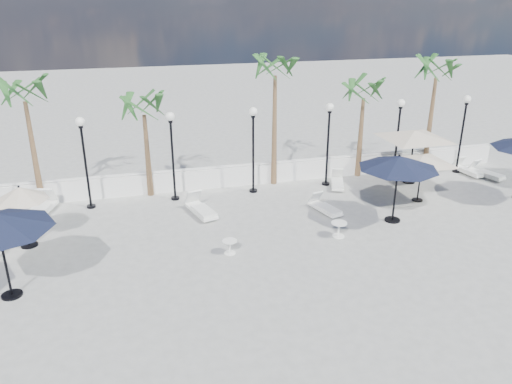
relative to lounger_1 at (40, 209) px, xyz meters
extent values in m
plane|color=gray|center=(8.93, -6.22, -0.26)|extent=(100.00, 100.00, 0.00)
cube|color=white|center=(8.93, 1.28, 0.19)|extent=(26.00, 0.30, 0.90)
cube|color=white|center=(8.93, 1.28, 0.71)|extent=(26.00, 0.12, 0.08)
cylinder|color=black|center=(-1.57, 0.28, -0.21)|extent=(0.36, 0.36, 0.10)
cylinder|color=black|center=(1.93, 0.28, -0.21)|extent=(0.36, 0.36, 0.10)
cylinder|color=black|center=(1.93, 0.28, 1.49)|extent=(0.10, 0.10, 3.50)
cylinder|color=black|center=(1.93, 0.28, 3.19)|extent=(0.18, 0.18, 0.10)
sphere|color=white|center=(1.93, 0.28, 3.40)|extent=(0.36, 0.36, 0.36)
cylinder|color=black|center=(5.43, 0.28, -0.21)|extent=(0.36, 0.36, 0.10)
cylinder|color=black|center=(5.43, 0.28, 1.49)|extent=(0.10, 0.10, 3.50)
cylinder|color=black|center=(5.43, 0.28, 3.19)|extent=(0.18, 0.18, 0.10)
sphere|color=white|center=(5.43, 0.28, 3.40)|extent=(0.36, 0.36, 0.36)
cylinder|color=black|center=(8.93, 0.28, -0.21)|extent=(0.36, 0.36, 0.10)
cylinder|color=black|center=(8.93, 0.28, 1.49)|extent=(0.10, 0.10, 3.50)
cylinder|color=black|center=(8.93, 0.28, 3.19)|extent=(0.18, 0.18, 0.10)
sphere|color=white|center=(8.93, 0.28, 3.40)|extent=(0.36, 0.36, 0.36)
cylinder|color=black|center=(12.43, 0.28, -0.21)|extent=(0.36, 0.36, 0.10)
cylinder|color=black|center=(12.43, 0.28, 1.49)|extent=(0.10, 0.10, 3.50)
cylinder|color=black|center=(12.43, 0.28, 3.19)|extent=(0.18, 0.18, 0.10)
sphere|color=white|center=(12.43, 0.28, 3.40)|extent=(0.36, 0.36, 0.36)
cylinder|color=black|center=(15.93, 0.28, -0.21)|extent=(0.36, 0.36, 0.10)
cylinder|color=black|center=(15.93, 0.28, 1.49)|extent=(0.10, 0.10, 3.50)
cylinder|color=black|center=(15.93, 0.28, 3.19)|extent=(0.18, 0.18, 0.10)
sphere|color=white|center=(15.93, 0.28, 3.40)|extent=(0.36, 0.36, 0.36)
cylinder|color=black|center=(19.43, 0.28, -0.21)|extent=(0.36, 0.36, 0.10)
cylinder|color=black|center=(19.43, 0.28, 1.49)|extent=(0.10, 0.10, 3.50)
cylinder|color=black|center=(19.43, 0.28, 3.19)|extent=(0.18, 0.18, 0.10)
sphere|color=white|center=(19.43, 0.28, 3.40)|extent=(0.36, 0.36, 0.36)
cone|color=brown|center=(-0.07, 1.08, 1.94)|extent=(0.28, 0.28, 4.40)
cone|color=brown|center=(4.43, 1.08, 1.54)|extent=(0.28, 0.28, 3.60)
cone|color=brown|center=(10.13, 1.08, 2.24)|extent=(0.28, 0.28, 5.00)
cone|color=brown|center=(14.43, 1.08, 1.64)|extent=(0.28, 0.28, 3.80)
cone|color=brown|center=(18.13, 1.08, 2.04)|extent=(0.28, 0.28, 4.60)
cube|color=white|center=(-0.01, -0.02, -0.10)|extent=(1.25, 2.17, 0.11)
cube|color=white|center=(-0.09, -0.29, 0.02)|extent=(1.01, 1.52, 0.11)
cube|color=white|center=(0.23, 0.78, 0.31)|extent=(0.76, 0.65, 0.64)
cube|color=white|center=(-0.95, -1.55, 0.33)|extent=(0.73, 0.59, 0.66)
cube|color=white|center=(6.27, -1.62, -0.11)|extent=(1.13, 2.02, 0.10)
cube|color=white|center=(6.34, -1.87, 0.00)|extent=(0.92, 1.41, 0.10)
cube|color=white|center=(6.07, -0.87, 0.27)|extent=(0.70, 0.60, 0.60)
cube|color=white|center=(12.84, -0.12, -0.13)|extent=(1.12, 1.74, 0.09)
cube|color=white|center=(12.76, -0.33, -0.03)|extent=(0.89, 1.23, 0.09)
cube|color=white|center=(13.09, 0.50, 0.20)|extent=(0.62, 0.55, 0.52)
cube|color=white|center=(11.20, -2.66, -0.13)|extent=(0.98, 1.74, 0.09)
cube|color=white|center=(11.26, -2.88, -0.03)|extent=(0.80, 1.21, 0.09)
cube|color=white|center=(11.02, -2.02, 0.20)|extent=(0.61, 0.52, 0.52)
cube|color=white|center=(19.80, -0.15, -0.13)|extent=(0.79, 1.78, 0.09)
cube|color=white|center=(19.83, -0.38, -0.02)|extent=(0.69, 1.22, 0.09)
cube|color=white|center=(19.71, 0.54, 0.22)|extent=(0.59, 0.47, 0.54)
cube|color=white|center=(20.35, -0.78, -0.12)|extent=(1.10, 1.84, 0.09)
cube|color=white|center=(20.42, -1.01, -0.02)|extent=(0.88, 1.29, 0.09)
cube|color=white|center=(20.13, -0.11, 0.22)|extent=(0.65, 0.56, 0.54)
cylinder|color=white|center=(6.71, -5.09, -0.25)|extent=(0.39, 0.39, 0.03)
cylinder|color=white|center=(6.71, -5.09, -0.03)|extent=(0.06, 0.06, 0.47)
cylinder|color=white|center=(6.71, -5.09, 0.22)|extent=(0.51, 0.51, 0.03)
cylinder|color=white|center=(10.84, -4.86, -0.25)|extent=(0.45, 0.45, 0.03)
cylinder|color=white|center=(10.84, -4.86, 0.00)|extent=(0.07, 0.07, 0.54)
cylinder|color=white|center=(10.84, -4.86, 0.28)|extent=(0.58, 0.58, 0.03)
cylinder|color=black|center=(-0.06, -5.99, -0.23)|extent=(0.60, 0.60, 0.06)
cylinder|color=black|center=(-0.06, -5.99, 1.04)|extent=(0.07, 0.07, 2.61)
cylinder|color=black|center=(13.45, -4.12, -0.23)|extent=(0.61, 0.61, 0.07)
cylinder|color=black|center=(13.45, -4.12, 1.04)|extent=(0.08, 0.08, 2.61)
cone|color=black|center=(13.45, -4.12, 2.15)|extent=(3.05, 3.05, 0.49)
sphere|color=black|center=(13.45, -4.12, 2.42)|extent=(0.09, 0.09, 0.09)
cylinder|color=black|center=(16.36, -0.44, -0.23)|extent=(0.56, 0.56, 0.06)
cylinder|color=black|center=(16.36, -0.44, 0.98)|extent=(0.08, 0.08, 2.49)
pyramid|color=#BAAB93|center=(16.36, -0.44, 2.25)|extent=(5.51, 5.51, 0.38)
cylinder|color=black|center=(15.52, -2.54, -0.24)|extent=(0.46, 0.46, 0.05)
cylinder|color=black|center=(15.52, -2.54, 0.74)|extent=(0.06, 0.06, 2.00)
pyramid|color=#BAAB93|center=(15.52, -2.54, 1.76)|extent=(4.35, 4.35, 0.31)
cylinder|color=black|center=(-0.04, -2.74, -0.23)|extent=(0.58, 0.58, 0.06)
cylinder|color=black|center=(-0.04, -2.74, 0.82)|extent=(0.07, 0.07, 2.17)
cone|color=#BAAB93|center=(-0.04, -2.74, 1.72)|extent=(1.86, 1.86, 0.47)
sphere|color=black|center=(-0.04, -2.74, 1.98)|extent=(0.08, 0.08, 0.08)
camera|label=1|loc=(3.72, -19.97, 8.04)|focal=35.00mm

